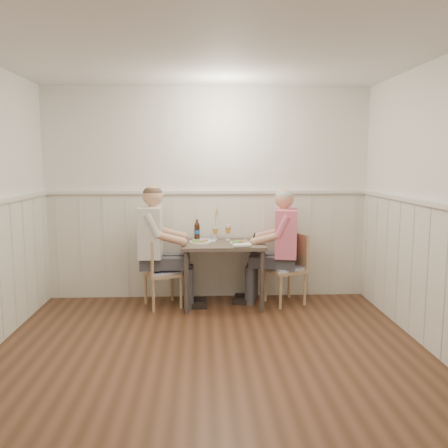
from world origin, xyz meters
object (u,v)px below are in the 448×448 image
(chair_left, at_px, (159,270))
(diner_cream, at_px, (155,256))
(dining_table, at_px, (223,251))
(grass_vase, at_px, (215,224))
(man_in_pink, at_px, (282,255))
(beer_bottle, at_px, (197,231))
(chair_right, at_px, (289,266))

(chair_left, xyz_separation_m, diner_cream, (-0.04, 0.02, 0.17))
(dining_table, relative_size, grass_vase, 2.24)
(man_in_pink, height_order, beer_bottle, man_in_pink)
(beer_bottle, bearing_deg, dining_table, -39.95)
(beer_bottle, height_order, grass_vase, grass_vase)
(man_in_pink, distance_m, beer_bottle, 1.07)
(dining_table, relative_size, diner_cream, 0.66)
(diner_cream, distance_m, grass_vase, 0.82)
(chair_left, height_order, beer_bottle, beer_bottle)
(chair_right, bearing_deg, beer_bottle, 169.40)
(beer_bottle, distance_m, grass_vase, 0.23)
(chair_right, xyz_separation_m, man_in_pink, (-0.09, -0.03, 0.13))
(chair_right, bearing_deg, chair_left, -176.50)
(diner_cream, bearing_deg, dining_table, 1.97)
(man_in_pink, xyz_separation_m, diner_cream, (-1.50, -0.05, 0.02))
(dining_table, relative_size, chair_right, 1.13)
(dining_table, height_order, chair_right, chair_right)
(chair_right, distance_m, grass_vase, 1.03)
(man_in_pink, relative_size, beer_bottle, 5.74)
(chair_right, relative_size, grass_vase, 1.98)
(dining_table, height_order, diner_cream, diner_cream)
(chair_left, distance_m, diner_cream, 0.17)
(chair_right, xyz_separation_m, beer_bottle, (-1.10, 0.21, 0.40))
(dining_table, distance_m, grass_vase, 0.38)
(beer_bottle, bearing_deg, man_in_pink, -13.30)
(dining_table, xyz_separation_m, grass_vase, (-0.09, 0.23, 0.29))
(man_in_pink, xyz_separation_m, grass_vase, (-0.80, 0.21, 0.35))
(diner_cream, relative_size, grass_vase, 3.42)
(grass_vase, bearing_deg, dining_table, -68.00)
(chair_left, relative_size, beer_bottle, 3.33)
(chair_left, bearing_deg, grass_vase, 22.56)
(man_in_pink, bearing_deg, chair_left, -177.59)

